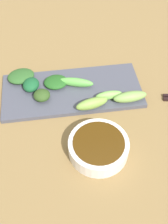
# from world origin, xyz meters

# --- Properties ---
(tabletop) EXTENTS (2.10, 2.10, 0.02)m
(tabletop) POSITION_xyz_m (0.00, 0.00, 0.01)
(tabletop) COLOR olive
(tabletop) RESTS_ON ground
(sauce_bowl) EXTENTS (0.14, 0.14, 0.04)m
(sauce_bowl) POSITION_xyz_m (-0.13, -0.03, 0.04)
(sauce_bowl) COLOR silver
(sauce_bowl) RESTS_ON tabletop
(serving_plate) EXTENTS (0.17, 0.38, 0.01)m
(serving_plate) POSITION_xyz_m (0.07, 0.01, 0.03)
(serving_plate) COLOR #474956
(serving_plate) RESTS_ON tabletop
(broccoli_stalk_0) EXTENTS (0.03, 0.07, 0.02)m
(broccoli_stalk_0) POSITION_xyz_m (0.02, -0.08, 0.04)
(broccoli_stalk_0) COLOR #79BB51
(broccoli_stalk_0) RESTS_ON serving_plate
(broccoli_leafy_1) EXTENTS (0.04, 0.05, 0.03)m
(broccoli_leafy_1) POSITION_xyz_m (0.05, 0.10, 0.05)
(broccoli_leafy_1) COLOR #2F4B1D
(broccoli_leafy_1) RESTS_ON serving_plate
(broccoli_stalk_2) EXTENTS (0.05, 0.10, 0.03)m
(broccoli_stalk_2) POSITION_xyz_m (0.09, -0.00, 0.05)
(broccoli_stalk_2) COLOR #5DB047
(broccoli_stalk_2) RESTS_ON serving_plate
(broccoli_stalk_3) EXTENTS (0.04, 0.09, 0.03)m
(broccoli_stalk_3) POSITION_xyz_m (0.01, -0.13, 0.05)
(broccoli_stalk_3) COLOR #78A04E
(broccoli_stalk_3) RESTS_ON serving_plate
(broccoli_leafy_4) EXTENTS (0.06, 0.06, 0.03)m
(broccoli_leafy_4) POSITION_xyz_m (0.09, 0.12, 0.05)
(broccoli_leafy_4) COLOR #18532B
(broccoli_leafy_4) RESTS_ON serving_plate
(broccoli_leafy_5) EXTENTS (0.07, 0.09, 0.02)m
(broccoli_leafy_5) POSITION_xyz_m (0.13, 0.15, 0.04)
(broccoli_leafy_5) COLOR #2C5825
(broccoli_leafy_5) RESTS_ON serving_plate
(broccoli_leafy_6) EXTENTS (0.06, 0.07, 0.02)m
(broccoli_leafy_6) POSITION_xyz_m (0.10, 0.06, 0.04)
(broccoli_leafy_6) COLOR #21561D
(broccoli_leafy_6) RESTS_ON serving_plate
(broccoli_stalk_7) EXTENTS (0.04, 0.09, 0.03)m
(broccoli_stalk_7) POSITION_xyz_m (0.00, -0.03, 0.05)
(broccoli_stalk_7) COLOR #79A143
(broccoli_stalk_7) RESTS_ON serving_plate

